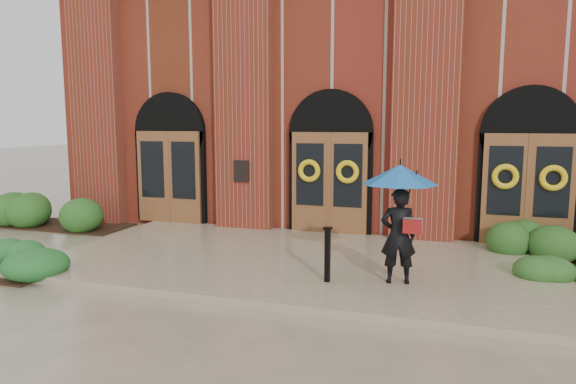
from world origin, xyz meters
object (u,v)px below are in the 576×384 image
at_px(man_with_umbrella, 399,201).
at_px(hedge_wall_left, 63,211).
at_px(hedge_wall_right, 564,243).
at_px(metal_post, 327,253).

distance_m(man_with_umbrella, hedge_wall_left, 9.94).
bearing_deg(hedge_wall_right, man_with_umbrella, -135.27).
relative_size(man_with_umbrella, hedge_wall_left, 0.60).
xyz_separation_m(man_with_umbrella, hedge_wall_right, (3.14, 3.11, -1.20)).
relative_size(man_with_umbrella, hedge_wall_right, 0.70).
xyz_separation_m(metal_post, hedge_wall_right, (4.30, 3.41, -0.28)).
xyz_separation_m(man_with_umbrella, metal_post, (-1.16, -0.31, -0.92)).
bearing_deg(metal_post, man_with_umbrella, 14.81).
height_order(metal_post, hedge_wall_right, metal_post).
bearing_deg(metal_post, hedge_wall_right, 38.45).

